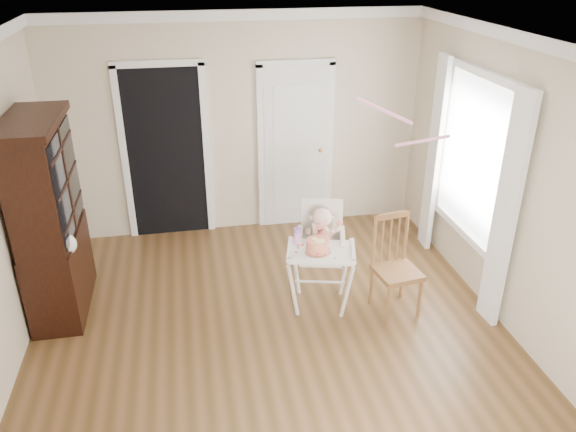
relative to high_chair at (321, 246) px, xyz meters
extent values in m
plane|color=#51391B|center=(-0.57, -0.55, -0.69)|extent=(5.00, 5.00, 0.00)
plane|color=white|center=(-0.57, -0.55, 2.01)|extent=(5.00, 5.00, 0.00)
plane|color=beige|center=(-0.57, 1.95, 0.66)|extent=(4.50, 0.00, 4.50)
plane|color=beige|center=(1.68, -0.55, 0.66)|extent=(0.00, 5.00, 5.00)
cube|color=black|center=(-1.47, 1.93, 0.36)|extent=(0.90, 0.03, 2.10)
cube|color=white|center=(-1.96, 1.93, 0.36)|extent=(0.08, 0.05, 2.18)
cube|color=white|center=(-0.98, 1.93, 0.36)|extent=(0.08, 0.05, 2.18)
cube|color=white|center=(-1.47, 1.93, 1.45)|extent=(1.06, 0.05, 0.08)
cube|color=white|center=(0.13, 1.92, 0.33)|extent=(0.80, 0.05, 2.05)
cube|color=white|center=(-0.31, 1.93, 0.33)|extent=(0.08, 0.05, 2.13)
cube|color=white|center=(0.57, 1.93, 0.33)|extent=(0.08, 0.05, 2.13)
sphere|color=gold|center=(0.45, 1.89, 0.31)|extent=(0.06, 0.06, 0.06)
cube|color=white|center=(1.66, 0.25, 0.71)|extent=(0.02, 1.20, 1.60)
cube|color=white|center=(1.64, 0.25, 1.55)|extent=(0.06, 1.36, 0.08)
cube|color=white|center=(1.58, -0.53, 0.46)|extent=(0.08, 0.28, 2.30)
cube|color=white|center=(1.58, 1.03, 0.46)|extent=(0.08, 0.28, 2.30)
cylinder|color=white|center=(-0.31, -0.16, -0.39)|extent=(0.16, 0.11, 0.65)
cylinder|color=white|center=(0.20, -0.29, -0.39)|extent=(0.11, 0.16, 0.65)
cylinder|color=white|center=(-0.19, 0.30, -0.39)|extent=(0.11, 0.16, 0.65)
cylinder|color=white|center=(0.31, 0.17, -0.39)|extent=(0.16, 0.11, 0.65)
cylinder|color=white|center=(-0.01, -0.05, -0.39)|extent=(0.49, 0.15, 0.03)
cube|color=silver|center=(0.00, 0.01, -0.10)|extent=(0.50, 0.48, 0.09)
cube|color=silver|center=(-0.20, 0.06, 0.03)|extent=(0.13, 0.37, 0.20)
cube|color=silver|center=(0.20, -0.04, 0.03)|extent=(0.13, 0.37, 0.20)
cube|color=silver|center=(0.05, 0.18, 0.16)|extent=(0.42, 0.16, 0.48)
cube|color=white|center=(-0.06, -0.25, 0.07)|extent=(0.69, 0.57, 0.03)
cube|color=white|center=(-0.11, -0.45, 0.09)|extent=(0.60, 0.18, 0.04)
ellipsoid|color=beige|center=(0.01, 0.04, 0.06)|extent=(0.26, 0.23, 0.28)
sphere|color=beige|center=(0.01, 0.04, 0.28)|extent=(0.23, 0.23, 0.19)
sphere|color=red|center=(-0.01, -0.03, 0.12)|extent=(0.14, 0.14, 0.14)
sphere|color=red|center=(-0.04, -0.05, 0.24)|extent=(0.07, 0.07, 0.07)
sphere|color=red|center=(0.15, -0.09, 0.28)|extent=(0.06, 0.06, 0.06)
cylinder|color=silver|center=(-0.10, -0.26, 0.09)|extent=(0.27, 0.27, 0.01)
cylinder|color=red|center=(-0.10, -0.26, 0.15)|extent=(0.21, 0.21, 0.11)
cylinder|color=#F2E08C|center=(-0.09, -0.28, 0.20)|extent=(0.09, 0.09, 0.02)
cylinder|color=#FE9BDB|center=(-0.25, -0.05, 0.15)|extent=(0.07, 0.07, 0.12)
cylinder|color=#9D6AB9|center=(-0.25, -0.05, 0.22)|extent=(0.08, 0.08, 0.03)
cone|color=#9D6AB9|center=(-0.25, -0.05, 0.26)|extent=(0.03, 0.03, 0.04)
cube|color=black|center=(-2.56, 0.47, -0.28)|extent=(0.46, 1.10, 0.83)
cube|color=black|center=(-2.56, 0.47, 0.68)|extent=(0.42, 1.10, 1.10)
cube|color=black|center=(-2.34, 0.19, 0.68)|extent=(0.02, 0.48, 0.96)
cube|color=black|center=(-2.34, 0.74, 0.68)|extent=(0.02, 0.48, 0.96)
cube|color=black|center=(-2.56, 0.47, 1.25)|extent=(0.50, 1.17, 0.07)
ellipsoid|color=white|center=(-2.37, 0.15, 0.18)|extent=(0.18, 0.15, 0.20)
cube|color=brown|center=(0.72, -0.23, -0.25)|extent=(0.47, 0.47, 0.05)
cylinder|color=brown|center=(0.57, -0.43, -0.47)|extent=(0.04, 0.04, 0.44)
cylinder|color=brown|center=(0.92, -0.38, -0.47)|extent=(0.04, 0.04, 0.44)
cylinder|color=brown|center=(0.52, -0.08, -0.47)|extent=(0.04, 0.04, 0.44)
cylinder|color=brown|center=(0.87, -0.03, -0.47)|extent=(0.04, 0.04, 0.44)
cylinder|color=brown|center=(0.52, -0.07, 0.03)|extent=(0.04, 0.04, 0.57)
cylinder|color=brown|center=(0.87, -0.02, 0.03)|extent=(0.04, 0.04, 0.57)
cube|color=brown|center=(0.69, -0.04, 0.29)|extent=(0.37, 0.09, 0.06)
camera|label=1|loc=(-1.22, -4.67, 2.67)|focal=35.00mm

